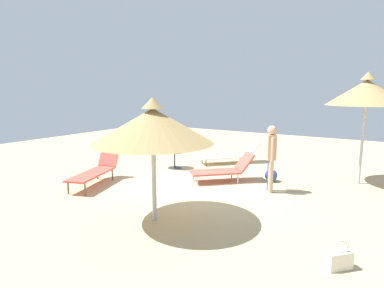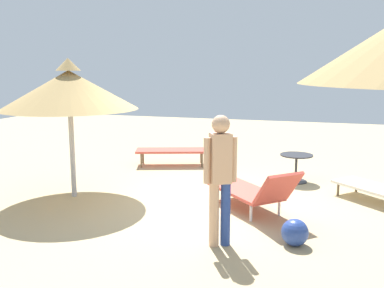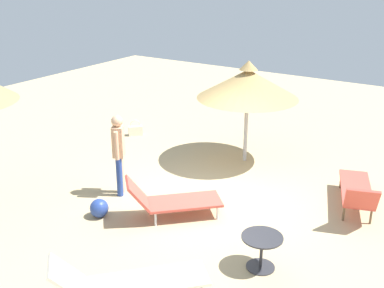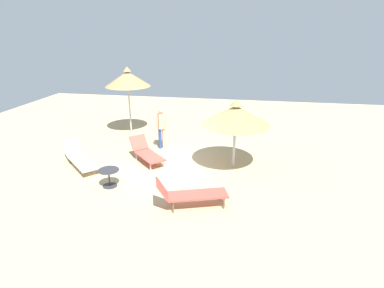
{
  "view_description": "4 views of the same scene",
  "coord_description": "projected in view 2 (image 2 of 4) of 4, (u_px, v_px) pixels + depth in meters",
  "views": [
    {
      "loc": [
        4.39,
        -7.03,
        2.63
      ],
      "look_at": [
        0.15,
        -0.33,
        1.3
      ],
      "focal_mm": 29.64,
      "sensor_mm": 36.0,
      "label": 1
    },
    {
      "loc": [
        7.14,
        2.1,
        2.36
      ],
      "look_at": [
        -0.07,
        -0.1,
        1.0
      ],
      "focal_mm": 40.35,
      "sensor_mm": 36.0,
      "label": 2
    },
    {
      "loc": [
        -4.29,
        7.55,
        4.58
      ],
      "look_at": [
        0.98,
        -0.62,
        0.84
      ],
      "focal_mm": 43.68,
      "sensor_mm": 36.0,
      "label": 3
    },
    {
      "loc": [
        -10.21,
        -2.56,
        4.8
      ],
      "look_at": [
        0.16,
        -0.73,
        0.89
      ],
      "focal_mm": 29.29,
      "sensor_mm": 36.0,
      "label": 4
    }
  ],
  "objects": [
    {
      "name": "lounge_chair_far_right",
      "position": [
        253.0,
        190.0,
        7.02
      ],
      "size": [
        1.75,
        1.73,
        0.83
      ],
      "color": "#CC4C3F",
      "rests_on": "ground"
    },
    {
      "name": "lounge_chair_center",
      "position": [
        182.0,
        148.0,
        10.41
      ],
      "size": [
        1.19,
        2.1,
        0.89
      ],
      "color": "#CC4C3F",
      "rests_on": "ground"
    },
    {
      "name": "side_table_round",
      "position": [
        296.0,
        163.0,
        8.9
      ],
      "size": [
        0.67,
        0.67,
        0.58
      ],
      "color": "#2D2D33",
      "rests_on": "ground"
    },
    {
      "name": "person_standing_back",
      "position": [
        220.0,
        172.0,
        5.6
      ],
      "size": [
        0.32,
        0.4,
        1.75
      ],
      "color": "navy",
      "rests_on": "ground"
    },
    {
      "name": "parasol_umbrella_far_left",
      "position": [
        69.0,
        90.0,
        7.62
      ],
      "size": [
        2.42,
        2.42,
        2.51
      ],
      "color": "#B2B2B7",
      "rests_on": "ground"
    },
    {
      "name": "beach_ball",
      "position": [
        295.0,
        232.0,
        5.74
      ],
      "size": [
        0.36,
        0.36,
        0.36
      ],
      "primitive_type": "sphere",
      "color": "navy",
      "rests_on": "ground"
    },
    {
      "name": "ground",
      "position": [
        196.0,
        203.0,
        7.75
      ],
      "size": [
        24.0,
        24.0,
        0.1
      ],
      "primitive_type": "cube",
      "color": "tan"
    }
  ]
}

